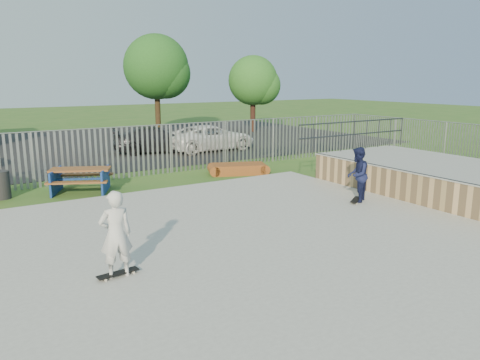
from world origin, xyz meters
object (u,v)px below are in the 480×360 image
funbox (238,169)px  skater_white (116,234)px  trash_bin_grey (1,185)px  skater_navy (357,175)px  tree_right (253,81)px  tree_mid (156,67)px  car_dark (157,140)px  picnic_table (81,180)px  car_white (211,138)px

funbox → skater_white: 10.73m
trash_bin_grey → skater_white: size_ratio=0.55×
skater_navy → skater_white: (-7.85, -1.56, 0.00)m
tree_right → skater_navy: size_ratio=3.27×
tree_mid → skater_navy: tree_mid is taller
trash_bin_grey → tree_right: (17.68, 11.98, 3.20)m
trash_bin_grey → car_dark: size_ratio=0.20×
funbox → tree_mid: bearing=101.7°
skater_white → picnic_table: bearing=-95.4°
tree_mid → skater_white: 24.94m
skater_white → tree_right: bearing=-125.6°
picnic_table → tree_mid: (8.85, 14.66, 4.15)m
tree_mid → skater_navy: size_ratio=4.07×
tree_right → skater_navy: (-8.66, -18.73, -2.68)m
funbox → trash_bin_grey: bearing=-162.4°
tree_right → skater_white: tree_right is taller
tree_mid → car_dark: bearing=-112.7°
funbox → skater_navy: bearing=-64.5°
skater_navy → tree_right: bearing=-148.1°
trash_bin_grey → tree_mid: bearing=51.7°
picnic_table → car_dark: 8.78m
funbox → skater_white: (-7.45, -7.68, 0.78)m
picnic_table → tree_right: bearing=64.1°
funbox → car_white: size_ratio=0.47×
car_dark → picnic_table: bearing=154.5°
skater_white → skater_navy: bearing=-165.3°
car_dark → tree_right: tree_right is taller
tree_mid → tree_right: size_ratio=1.25×
car_dark → car_white: bearing=-93.1°
car_dark → skater_navy: bearing=-161.6°
picnic_table → car_dark: (5.56, 6.80, 0.26)m
tree_mid → skater_white: tree_mid is taller
picnic_table → skater_navy: bearing=-18.7°
funbox → car_dark: car_dark is taller
funbox → tree_right: tree_right is taller
car_white → car_dark: bearing=71.3°
car_white → funbox: bearing=159.5°
picnic_table → skater_white: size_ratio=1.47×
skater_white → trash_bin_grey: bearing=-78.5°
car_dark → trash_bin_grey: bearing=142.4°
funbox → skater_navy: skater_navy is taller
picnic_table → skater_white: 7.99m
tree_mid → tree_right: 6.88m
funbox → picnic_table: bearing=-160.0°
trash_bin_grey → tree_mid: 18.60m
picnic_table → car_white: (8.30, 5.96, 0.27)m
trash_bin_grey → tree_mid: size_ratio=0.13×
picnic_table → skater_white: skater_white is taller
funbox → skater_navy: (0.40, -6.13, 0.78)m
funbox → skater_white: bearing=-112.4°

